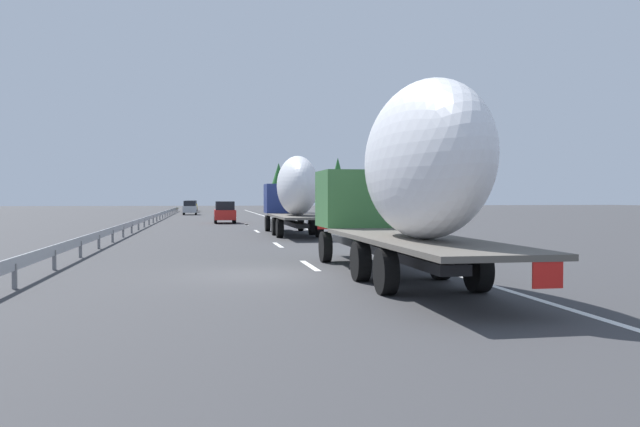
% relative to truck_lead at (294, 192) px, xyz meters
% --- Properties ---
extents(ground_plane, '(260.00, 260.00, 0.00)m').
position_rel_truck_lead_xyz_m(ground_plane, '(21.07, 3.60, -2.53)').
color(ground_plane, '#38383A').
extents(lane_stripe_0, '(3.20, 0.20, 0.01)m').
position_rel_truck_lead_xyz_m(lane_stripe_0, '(-16.93, 1.80, -2.52)').
color(lane_stripe_0, white).
rests_on(lane_stripe_0, ground_plane).
extents(lane_stripe_1, '(3.20, 0.20, 0.01)m').
position_rel_truck_lead_xyz_m(lane_stripe_1, '(-7.70, 1.80, -2.52)').
color(lane_stripe_1, white).
rests_on(lane_stripe_1, ground_plane).
extents(lane_stripe_2, '(3.20, 0.20, 0.01)m').
position_rel_truck_lead_xyz_m(lane_stripe_2, '(4.82, 1.80, -2.52)').
color(lane_stripe_2, white).
rests_on(lane_stripe_2, ground_plane).
extents(lane_stripe_3, '(3.20, 0.20, 0.01)m').
position_rel_truck_lead_xyz_m(lane_stripe_3, '(15.31, 1.80, -2.52)').
color(lane_stripe_3, white).
rests_on(lane_stripe_3, ground_plane).
extents(lane_stripe_4, '(3.20, 0.20, 0.01)m').
position_rel_truck_lead_xyz_m(lane_stripe_4, '(15.78, 1.80, -2.52)').
color(lane_stripe_4, white).
rests_on(lane_stripe_4, ground_plane).
extents(lane_stripe_5, '(3.20, 0.20, 0.01)m').
position_rel_truck_lead_xyz_m(lane_stripe_5, '(36.41, 1.80, -2.52)').
color(lane_stripe_5, white).
rests_on(lane_stripe_5, ground_plane).
extents(lane_stripe_6, '(3.20, 0.20, 0.01)m').
position_rel_truck_lead_xyz_m(lane_stripe_6, '(37.71, 1.80, -2.52)').
color(lane_stripe_6, white).
rests_on(lane_stripe_6, ground_plane).
extents(lane_stripe_7, '(3.20, 0.20, 0.01)m').
position_rel_truck_lead_xyz_m(lane_stripe_7, '(45.36, 1.80, -2.52)').
color(lane_stripe_7, white).
rests_on(lane_stripe_7, ground_plane).
extents(lane_stripe_8, '(3.20, 0.20, 0.01)m').
position_rel_truck_lead_xyz_m(lane_stripe_8, '(70.87, 1.80, -2.52)').
color(lane_stripe_8, white).
rests_on(lane_stripe_8, ground_plane).
extents(edge_line_right, '(110.00, 0.20, 0.01)m').
position_rel_truck_lead_xyz_m(edge_line_right, '(26.07, -1.90, -2.52)').
color(edge_line_right, white).
rests_on(edge_line_right, ground_plane).
extents(truck_lead, '(12.97, 2.55, 4.55)m').
position_rel_truck_lead_xyz_m(truck_lead, '(0.00, 0.00, 0.00)').
color(truck_lead, navy).
rests_on(truck_lead, ground_plane).
extents(truck_trailing, '(13.82, 2.55, 4.95)m').
position_rel_truck_lead_xyz_m(truck_trailing, '(-21.38, 0.00, 0.20)').
color(truck_trailing, '#387038').
rests_on(truck_trailing, ground_plane).
extents(car_silver_hatch, '(4.34, 1.77, 1.83)m').
position_rel_truck_lead_xyz_m(car_silver_hatch, '(48.22, 7.17, -1.60)').
color(car_silver_hatch, '#ADB2B7').
rests_on(car_silver_hatch, ground_plane).
extents(car_red_compact, '(4.27, 1.82, 1.90)m').
position_rel_truck_lead_xyz_m(car_red_compact, '(18.98, 3.48, -1.58)').
color(car_red_compact, red).
rests_on(car_red_compact, ground_plane).
extents(car_black_suv, '(4.49, 1.83, 1.81)m').
position_rel_truck_lead_xyz_m(car_black_suv, '(63.84, 7.50, -1.61)').
color(car_black_suv, black).
rests_on(car_black_suv, ground_plane).
extents(car_yellow_coupe, '(4.27, 1.73, 1.79)m').
position_rel_truck_lead_xyz_m(car_yellow_coupe, '(73.51, 7.40, -1.62)').
color(car_yellow_coupe, gold).
rests_on(car_yellow_coupe, ground_plane).
extents(road_sign, '(0.10, 0.90, 3.27)m').
position_rel_truck_lead_xyz_m(road_sign, '(14.70, -3.10, -0.27)').
color(road_sign, gray).
rests_on(road_sign, ground_plane).
extents(tree_0, '(2.73, 2.73, 5.58)m').
position_rel_truck_lead_xyz_m(tree_0, '(57.65, -8.95, 0.98)').
color(tree_0, '#472D19').
rests_on(tree_0, ground_plane).
extents(tree_1, '(2.43, 2.43, 6.63)m').
position_rel_truck_lead_xyz_m(tree_1, '(31.58, -9.15, 1.74)').
color(tree_1, '#472D19').
rests_on(tree_1, ground_plane).
extents(tree_2, '(3.32, 3.32, 6.57)m').
position_rel_truck_lead_xyz_m(tree_2, '(55.50, -9.05, 1.52)').
color(tree_2, '#472D19').
rests_on(tree_2, ground_plane).
extents(tree_3, '(3.73, 3.73, 7.69)m').
position_rel_truck_lead_xyz_m(tree_3, '(62.60, -6.12, 2.24)').
color(tree_3, '#472D19').
rests_on(tree_3, ground_plane).
extents(guardrail_median, '(94.00, 0.10, 0.76)m').
position_rel_truck_lead_xyz_m(guardrail_median, '(24.07, 9.60, -1.95)').
color(guardrail_median, '#9EA0A5').
rests_on(guardrail_median, ground_plane).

